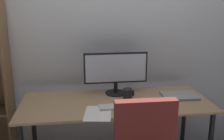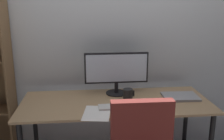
# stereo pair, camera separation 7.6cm
# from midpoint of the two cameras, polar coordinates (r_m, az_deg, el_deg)

# --- Properties ---
(back_wall) EXTENTS (6.40, 0.10, 2.60)m
(back_wall) POSITION_cam_midpoint_polar(r_m,az_deg,el_deg) (2.69, 0.46, 8.36)
(back_wall) COLOR silver
(back_wall) RESTS_ON ground
(desk) EXTENTS (1.69, 0.68, 0.74)m
(desk) POSITION_cam_midpoint_polar(r_m,az_deg,el_deg) (2.36, 1.77, -8.79)
(desk) COLOR tan
(desk) RESTS_ON ground
(monitor) EXTENTS (0.60, 0.20, 0.40)m
(monitor) POSITION_cam_midpoint_polar(r_m,az_deg,el_deg) (2.44, 1.88, -0.05)
(monitor) COLOR black
(monitor) RESTS_ON desk
(keyboard) EXTENTS (0.29, 0.12, 0.02)m
(keyboard) POSITION_cam_midpoint_polar(r_m,az_deg,el_deg) (2.19, 1.82, -8.11)
(keyboard) COLOR silver
(keyboard) RESTS_ON desk
(mouse) EXTENTS (0.08, 0.11, 0.03)m
(mouse) POSITION_cam_midpoint_polar(r_m,az_deg,el_deg) (2.21, 7.50, -7.85)
(mouse) COLOR black
(mouse) RESTS_ON desk
(coffee_mug) EXTENTS (0.10, 0.09, 0.09)m
(coffee_mug) POSITION_cam_midpoint_polar(r_m,az_deg,el_deg) (2.37, 4.46, -5.31)
(coffee_mug) COLOR black
(coffee_mug) RESTS_ON desk
(laptop) EXTENTS (0.33, 0.24, 0.02)m
(laptop) POSITION_cam_midpoint_polar(r_m,az_deg,el_deg) (2.50, 15.69, -5.68)
(laptop) COLOR #99999E
(laptop) RESTS_ON desk
(paper_sheet) EXTENTS (0.25, 0.32, 0.00)m
(paper_sheet) POSITION_cam_midpoint_polar(r_m,az_deg,el_deg) (2.09, -2.33, -9.49)
(paper_sheet) COLOR white
(paper_sheet) RESTS_ON desk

